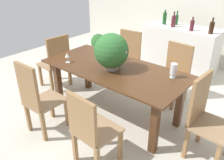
# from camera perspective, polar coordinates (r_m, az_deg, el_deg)

# --- Properties ---
(ground_plane) EXTENTS (7.04, 7.04, 0.00)m
(ground_plane) POSITION_cam_1_polar(r_m,az_deg,el_deg) (3.72, 2.40, -6.65)
(ground_plane) COLOR beige
(back_wall) EXTENTS (6.40, 0.10, 2.60)m
(back_wall) POSITION_cam_1_polar(r_m,az_deg,el_deg) (5.46, 20.40, 17.43)
(back_wall) COLOR beige
(back_wall) RESTS_ON ground
(dining_table) EXTENTS (2.05, 0.96, 0.75)m
(dining_table) POSITION_cam_1_polar(r_m,az_deg,el_deg) (3.27, 0.50, 1.02)
(dining_table) COLOR #4C2D19
(dining_table) RESTS_ON ground
(chair_head_end) EXTENTS (0.48, 0.50, 0.97)m
(chair_head_end) POSITION_cam_1_polar(r_m,az_deg,el_deg) (4.18, -13.54, 4.80)
(chair_head_end) COLOR olive
(chair_head_end) RESTS_ON ground
(chair_near_right) EXTENTS (0.46, 0.46, 0.93)m
(chair_near_right) POSITION_cam_1_polar(r_m,az_deg,el_deg) (2.47, -5.42, -11.83)
(chair_near_right) COLOR olive
(chair_near_right) RESTS_ON ground
(chair_far_right) EXTENTS (0.51, 0.50, 0.94)m
(chair_far_right) POSITION_cam_1_polar(r_m,az_deg,el_deg) (3.85, 15.15, 2.39)
(chair_far_right) COLOR olive
(chair_far_right) RESTS_ON ground
(chair_near_left) EXTENTS (0.42, 0.48, 1.02)m
(chair_near_left) POSITION_cam_1_polar(r_m,az_deg,el_deg) (3.07, -17.93, -4.07)
(chair_near_left) COLOR olive
(chair_near_left) RESTS_ON ground
(chair_foot_end) EXTENTS (0.45, 0.48, 1.01)m
(chair_foot_end) POSITION_cam_1_polar(r_m,az_deg,el_deg) (2.80, 21.84, -7.91)
(chair_foot_end) COLOR olive
(chair_foot_end) RESTS_ON ground
(chair_far_left) EXTENTS (0.51, 0.51, 0.98)m
(chair_far_left) POSITION_cam_1_polar(r_m,az_deg,el_deg) (4.28, 3.78, 6.03)
(chair_far_left) COLOR olive
(chair_far_left) RESTS_ON ground
(flower_centerpiece) EXTENTS (0.47, 0.47, 0.50)m
(flower_centerpiece) POSITION_cam_1_polar(r_m,az_deg,el_deg) (3.08, -0.15, 7.13)
(flower_centerpiece) COLOR gray
(flower_centerpiece) RESTS_ON dining_table
(crystal_vase_left) EXTENTS (0.09, 0.09, 0.17)m
(crystal_vase_left) POSITION_cam_1_polar(r_m,az_deg,el_deg) (3.45, 1.53, 6.48)
(crystal_vase_left) COLOR silver
(crystal_vase_left) RESTS_ON dining_table
(crystal_vase_center_near) EXTENTS (0.08, 0.08, 0.19)m
(crystal_vase_center_near) POSITION_cam_1_polar(r_m,az_deg,el_deg) (2.99, 14.94, 2.50)
(crystal_vase_center_near) COLOR silver
(crystal_vase_center_near) RESTS_ON dining_table
(wine_glass) EXTENTS (0.07, 0.07, 0.15)m
(wine_glass) POSITION_cam_1_polar(r_m,az_deg,el_deg) (3.42, -11.01, 5.93)
(wine_glass) COLOR silver
(wine_glass) RESTS_ON dining_table
(kitchen_counter) EXTENTS (1.43, 0.63, 0.93)m
(kitchen_counter) POSITION_cam_1_polar(r_m,az_deg,el_deg) (4.96, 16.44, 7.15)
(kitchen_counter) COLOR silver
(kitchen_counter) RESTS_ON ground
(wine_bottle_green) EXTENTS (0.08, 0.08, 0.28)m
(wine_bottle_green) POSITION_cam_1_polar(r_m,az_deg,el_deg) (4.51, 23.37, 11.80)
(wine_bottle_green) COLOR black
(wine_bottle_green) RESTS_ON kitchen_counter
(wine_bottle_clear) EXTENTS (0.07, 0.07, 0.28)m
(wine_bottle_clear) POSITION_cam_1_polar(r_m,az_deg,el_deg) (4.99, 15.63, 14.20)
(wine_bottle_clear) COLOR #194C1E
(wine_bottle_clear) RESTS_ON kitchen_counter
(wine_bottle_amber) EXTENTS (0.07, 0.07, 0.25)m
(wine_bottle_amber) POSITION_cam_1_polar(r_m,az_deg,el_deg) (4.59, 19.14, 12.63)
(wine_bottle_amber) COLOR #511E28
(wine_bottle_amber) RESTS_ON kitchen_counter
(wine_bottle_tall) EXTENTS (0.07, 0.07, 0.29)m
(wine_bottle_tall) POSITION_cam_1_polar(r_m,az_deg,el_deg) (4.96, 12.86, 14.65)
(wine_bottle_tall) COLOR #194C1E
(wine_bottle_tall) RESTS_ON kitchen_counter
(wine_bottle_dark) EXTENTS (0.08, 0.08, 0.30)m
(wine_bottle_dark) POSITION_cam_1_polar(r_m,az_deg,el_deg) (4.78, 14.93, 13.87)
(wine_bottle_dark) COLOR #511E28
(wine_bottle_dark) RESTS_ON kitchen_counter
(potted_plant_floor) EXTENTS (0.37, 0.37, 0.50)m
(potted_plant_floor) POSITION_cam_1_polar(r_m,az_deg,el_deg) (5.83, -3.38, 9.03)
(potted_plant_floor) COLOR #9E9384
(potted_plant_floor) RESTS_ON ground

